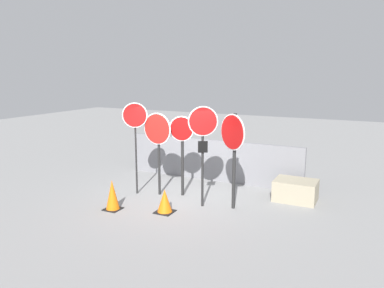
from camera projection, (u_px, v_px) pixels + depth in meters
name	position (u px, v px, depth m)	size (l,w,h in m)	color
ground_plane	(183.00, 198.00, 10.38)	(40.00, 40.00, 0.00)	gray
fence_back	(211.00, 160.00, 11.98)	(5.86, 0.12, 1.32)	slate
stop_sign_0	(135.00, 124.00, 10.32)	(0.61, 0.37, 2.61)	black
stop_sign_1	(158.00, 136.00, 10.30)	(0.88, 0.15, 2.34)	black
stop_sign_2	(182.00, 141.00, 10.26)	(0.68, 0.20, 2.26)	black
stop_sign_3	(203.00, 133.00, 9.34)	(0.66, 0.40, 2.61)	black
stop_sign_4	(233.00, 142.00, 9.23)	(0.79, 0.49, 2.44)	black
traffic_cone_0	(112.00, 195.00, 9.43)	(0.41, 0.41, 0.77)	black
traffic_cone_1	(165.00, 201.00, 9.26)	(0.45, 0.45, 0.59)	black
storage_crate	(296.00, 190.00, 10.12)	(1.11, 0.84, 0.57)	#9E937A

